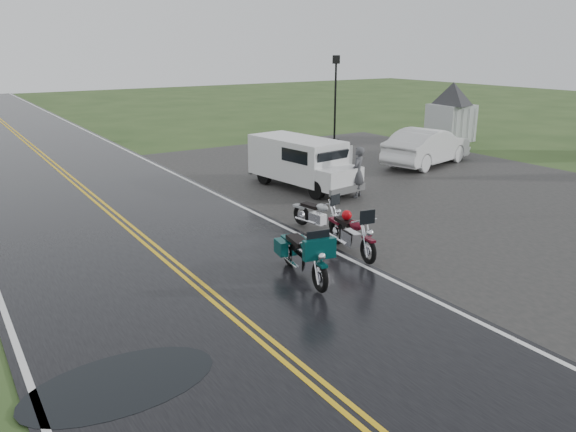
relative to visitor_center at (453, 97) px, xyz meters
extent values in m
plane|color=#2D471E|center=(-20.00, -12.00, -2.40)|extent=(120.00, 120.00, 0.00)
cube|color=black|center=(-20.00, -2.00, -2.38)|extent=(8.00, 100.00, 0.04)
cube|color=black|center=(-9.00, -7.00, -2.38)|extent=(14.00, 24.00, 0.03)
imported|color=#434447|center=(-12.19, -6.70, -1.52)|extent=(0.77, 0.71, 1.76)
imported|color=silver|center=(-6.04, -4.07, -1.59)|extent=(5.18, 2.84, 1.62)
camera|label=1|loc=(-24.54, -21.36, 2.73)|focal=35.00mm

